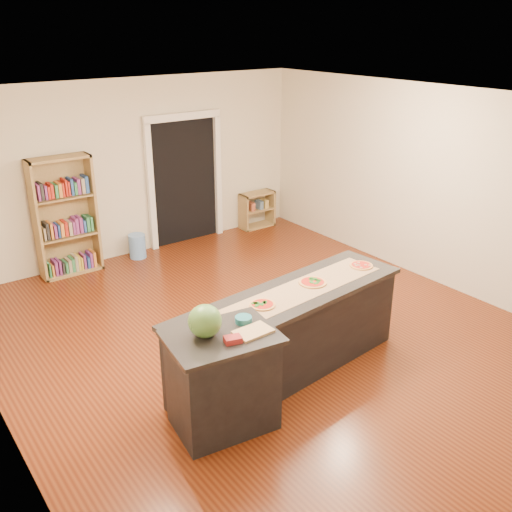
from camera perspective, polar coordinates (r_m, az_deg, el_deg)
room at (r=6.46m, az=1.05°, el=2.74°), size 6.00×7.00×2.80m
doorway at (r=9.77m, az=-7.16°, el=8.20°), size 1.40×0.09×2.21m
kitchen_island at (r=6.18m, az=3.24°, el=-7.75°), size 2.86×0.77×0.94m
side_counter at (r=5.41m, az=-3.33°, el=-12.34°), size 0.99×0.72×0.98m
bookshelf at (r=8.90m, az=-18.52°, el=3.73°), size 0.90×0.32×1.79m
low_shelf at (r=10.62m, az=0.11°, el=4.65°), size 0.66×0.28×0.66m
waste_bin at (r=9.44m, az=-11.78°, el=0.97°), size 0.27×0.27×0.39m
kraft_paper at (r=5.95m, az=3.39°, el=-3.87°), size 2.51×0.69×0.00m
watermelon at (r=5.08m, az=-5.13°, el=-6.50°), size 0.30×0.30×0.30m
cutting_board at (r=5.18m, az=-0.28°, el=-7.57°), size 0.34×0.23×0.02m
package_red at (r=5.03m, az=-2.33°, el=-8.34°), size 0.17×0.14×0.05m
package_teal at (r=5.33m, az=-1.26°, el=-6.38°), size 0.16×0.16×0.06m
pizza_a at (r=5.26m, az=-5.21°, el=-7.56°), size 0.32×0.32×0.02m
pizza_b at (r=5.71m, az=0.65°, el=-4.89°), size 0.28×0.28×0.02m
pizza_c at (r=6.21m, az=5.68°, el=-2.64°), size 0.30×0.30×0.02m
pizza_d at (r=6.72m, az=10.47°, el=-0.93°), size 0.27×0.27×0.02m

